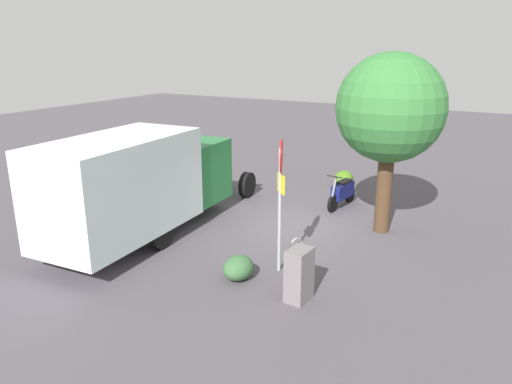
{
  "coord_description": "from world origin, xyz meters",
  "views": [
    {
      "loc": [
        12.78,
        5.57,
        5.26
      ],
      "look_at": [
        1.29,
        -0.76,
        1.25
      ],
      "focal_mm": 34.25,
      "sensor_mm": 36.0,
      "label": 1
    }
  ],
  "objects": [
    {
      "name": "stop_sign",
      "position": [
        3.11,
        0.88,
        2.14
      ],
      "size": [
        0.71,
        0.33,
        3.21
      ],
      "color": "#9E9EA3",
      "rests_on": "ground"
    },
    {
      "name": "street_tree",
      "position": [
        -0.66,
        2.34,
        3.54
      ],
      "size": [
        2.99,
        2.99,
        5.08
      ],
      "color": "#47301E",
      "rests_on": "ground"
    },
    {
      "name": "ground_plane",
      "position": [
        0.0,
        0.0,
        0.0
      ],
      "size": [
        60.0,
        60.0,
        0.0
      ],
      "primitive_type": "plane",
      "color": "#4B464D"
    },
    {
      "name": "motorcycle",
      "position": [
        -2.22,
        0.59,
        0.52
      ],
      "size": [
        1.81,
        0.59,
        1.2
      ],
      "rotation": [
        0.0,
        0.0,
        -0.13
      ],
      "color": "black",
      "rests_on": "ground"
    },
    {
      "name": "box_truck_near",
      "position": [
        2.94,
        -3.46,
        1.64
      ],
      "size": [
        8.29,
        2.58,
        2.98
      ],
      "rotation": [
        0.0,
        0.0,
        3.19
      ],
      "color": "black",
      "rests_on": "ground"
    },
    {
      "name": "shrub_mid_verge",
      "position": [
        -4.67,
        -0.19,
        0.29
      ],
      "size": [
        0.86,
        0.7,
        0.58
      ],
      "primitive_type": "ellipsoid",
      "color": "#4A771D",
      "rests_on": "ground"
    },
    {
      "name": "shrub_near_sign",
      "position": [
        3.97,
        0.25,
        0.28
      ],
      "size": [
        0.83,
        0.68,
        0.56
      ],
      "primitive_type": "ellipsoid",
      "color": "#376138",
      "rests_on": "ground"
    },
    {
      "name": "utility_cabinet",
      "position": [
        4.17,
        1.87,
        0.58
      ],
      "size": [
        0.64,
        0.48,
        1.17
      ],
      "primitive_type": "cube",
      "rotation": [
        0.0,
        0.0,
        -0.1
      ],
      "color": "slate",
      "rests_on": "ground"
    },
    {
      "name": "bike_rack_hoop",
      "position": [
        2.03,
        0.79,
        0.0
      ],
      "size": [
        0.85,
        0.14,
        0.85
      ],
      "primitive_type": "torus",
      "rotation": [
        1.57,
        0.0,
        -0.11
      ],
      "color": "#B7B7BC",
      "rests_on": "ground"
    }
  ]
}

